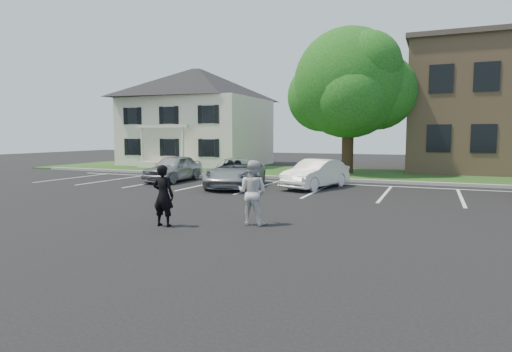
{
  "coord_description": "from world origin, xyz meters",
  "views": [
    {
      "loc": [
        4.58,
        -9.99,
        2.4
      ],
      "look_at": [
        0.0,
        1.0,
        1.25
      ],
      "focal_mm": 30.0,
      "sensor_mm": 36.0,
      "label": 1
    }
  ],
  "objects": [
    {
      "name": "car_white_sedan",
      "position": [
        -0.32,
        8.75,
        0.65
      ],
      "size": [
        2.46,
        4.16,
        1.3
      ],
      "primitive_type": "imported",
      "rotation": [
        0.0,
        0.0,
        -0.3
      ],
      "color": "white",
      "rests_on": "ground"
    },
    {
      "name": "car_silver_minivan",
      "position": [
        -3.82,
        7.72,
        0.66
      ],
      "size": [
        3.2,
        5.12,
        1.32
      ],
      "primitive_type": "imported",
      "rotation": [
        0.0,
        0.0,
        0.23
      ],
      "color": "#9A9CA2",
      "rests_on": "ground"
    },
    {
      "name": "house",
      "position": [
        -13.0,
        19.97,
        3.83
      ],
      "size": [
        10.3,
        9.22,
        7.6
      ],
      "color": "beige",
      "rests_on": "ground"
    },
    {
      "name": "tree",
      "position": [
        -0.22,
        16.37,
        5.35
      ],
      "size": [
        7.8,
        7.2,
        8.8
      ],
      "color": "black",
      "rests_on": "ground"
    },
    {
      "name": "man_white_shirt",
      "position": [
        0.13,
        0.43,
        0.87
      ],
      "size": [
        0.87,
        0.69,
        1.73
      ],
      "primitive_type": "imported",
      "rotation": [
        0.0,
        0.0,
        3.1
      ],
      "color": "silver",
      "rests_on": "ground"
    },
    {
      "name": "stall_lines",
      "position": [
        1.4,
        8.95,
        0.01
      ],
      "size": [
        34.0,
        5.36,
        0.01
      ],
      "color": "silver",
      "rests_on": "ground"
    },
    {
      "name": "man_black_suit",
      "position": [
        -1.93,
        -0.69,
        0.81
      ],
      "size": [
        0.61,
        0.42,
        1.63
      ],
      "primitive_type": "imported",
      "rotation": [
        0.0,
        0.0,
        3.19
      ],
      "color": "black",
      "rests_on": "ground"
    },
    {
      "name": "grass_strip",
      "position": [
        0.0,
        16.0,
        0.04
      ],
      "size": [
        44.0,
        8.0,
        0.08
      ],
      "primitive_type": "cube",
      "color": "#29481C",
      "rests_on": "ground"
    },
    {
      "name": "car_silver_west",
      "position": [
        -7.85,
        8.74,
        0.68
      ],
      "size": [
        1.78,
        4.07,
        1.36
      ],
      "primitive_type": "imported",
      "rotation": [
        0.0,
        0.0,
        0.04
      ],
      "color": "#9D9DA1",
      "rests_on": "ground"
    },
    {
      "name": "curb",
      "position": [
        0.0,
        12.0,
        0.07
      ],
      "size": [
        40.0,
        0.3,
        0.15
      ],
      "primitive_type": "cube",
      "color": "gray",
      "rests_on": "ground"
    },
    {
      "name": "ground_plane",
      "position": [
        0.0,
        0.0,
        0.0
      ],
      "size": [
        90.0,
        90.0,
        0.0
      ],
      "primitive_type": "plane",
      "color": "black",
      "rests_on": "ground"
    }
  ]
}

